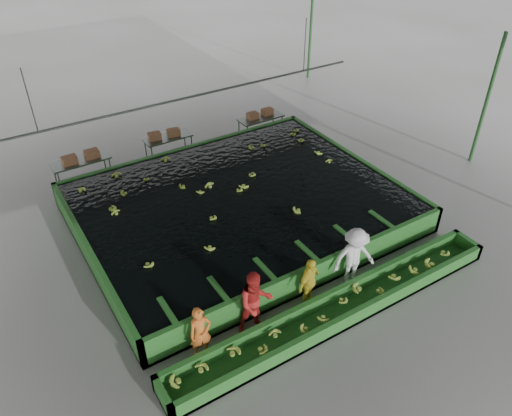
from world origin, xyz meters
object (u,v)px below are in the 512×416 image
flotation_tank (240,207)px  packing_table_left (83,171)px  box_stack_left (82,160)px  box_stack_mid (165,137)px  worker_a (200,333)px  worker_c (309,282)px  box_stack_right (260,116)px  sorting_trough (340,309)px  worker_b (255,303)px  worker_d (354,257)px  packing_table_mid (169,146)px  packing_table_right (261,127)px

flotation_tank → packing_table_left: packing_table_left is taller
box_stack_left → box_stack_mid: bearing=4.0°
worker_a → box_stack_left: (-0.10, 9.21, 0.19)m
worker_c → box_stack_right: 9.97m
worker_a → worker_c: size_ratio=0.99×
flotation_tank → worker_a: bearing=-129.9°
flotation_tank → packing_table_left: 6.21m
sorting_trough → box_stack_mid: (-0.39, 10.24, 0.61)m
worker_a → worker_b: worker_b is taller
sorting_trough → worker_a: bearing=167.5°
box_stack_right → packing_table_left: bearing=178.2°
worker_b → worker_d: worker_d is taller
sorting_trough → box_stack_left: box_stack_left is taller
packing_table_mid → box_stack_left: size_ratio=1.44×
worker_d → packing_table_right: (2.68, 8.97, -0.48)m
worker_b → packing_table_mid: bearing=91.2°
flotation_tank → packing_table_left: size_ratio=4.88×
worker_b → packing_table_left: worker_b is taller
box_stack_mid → box_stack_right: bearing=-5.5°
sorting_trough → packing_table_left: packing_table_left is taller
worker_b → packing_table_right: bearing=68.9°
sorting_trough → packing_table_mid: size_ratio=5.31×
worker_a → box_stack_left: worker_a is taller
worker_a → box_stack_left: 9.21m
worker_c → worker_b: bearing=159.3°
box_stack_mid → worker_b: bearing=-100.1°
worker_c → worker_d: worker_d is taller
worker_c → worker_d: (1.52, 0.00, 0.17)m
box_stack_left → sorting_trough: bearing=-69.8°
packing_table_mid → packing_table_right: bearing=-6.3°
worker_a → box_stack_right: worker_a is taller
flotation_tank → box_stack_right: size_ratio=8.35×
worker_d → box_stack_mid: (-1.49, 9.44, -0.06)m
worker_b → packing_table_mid: worker_b is taller
flotation_tank → worker_a: 5.61m
packing_table_left → packing_table_right: packing_table_left is taller
worker_d → packing_table_mid: (-1.36, 9.42, -0.49)m
box_stack_right → box_stack_left: bearing=178.7°
sorting_trough → packing_table_left: size_ratio=4.88×
flotation_tank → box_stack_mid: size_ratio=8.04×
flotation_tank → sorting_trough: bearing=-90.0°
packing_table_right → box_stack_mid: (-4.17, 0.47, 0.42)m
box_stack_left → packing_table_mid: bearing=3.5°
box_stack_left → box_stack_right: bearing=-1.3°
worker_b → packing_table_right: (5.85, 8.97, -0.48)m
box_stack_mid → worker_d: bearing=-81.0°
worker_c → packing_table_left: (-3.29, 9.27, -0.29)m
worker_c → packing_table_right: worker_c is taller
worker_d → box_stack_right: size_ratio=1.54×
sorting_trough → box_stack_mid: size_ratio=8.04×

